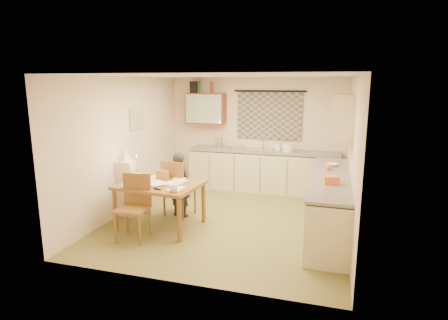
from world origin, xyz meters
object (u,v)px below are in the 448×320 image
(stove, at_px, (328,222))
(shelf_stand, at_px, (127,188))
(counter_right, at_px, (330,203))
(chair_far, at_px, (179,198))
(person, at_px, (180,184))
(dining_table, at_px, (160,205))
(counter_back, at_px, (263,171))

(stove, xyz_separation_m, shelf_stand, (-3.54, 0.54, 0.06))
(counter_right, distance_m, chair_far, 2.65)
(chair_far, height_order, person, person)
(dining_table, relative_size, person, 1.17)
(stove, height_order, chair_far, chair_far)
(counter_right, height_order, dining_table, counter_right)
(stove, bearing_deg, dining_table, 175.75)
(stove, xyz_separation_m, chair_far, (-2.64, 0.80, -0.12))
(dining_table, distance_m, person, 0.60)
(dining_table, bearing_deg, shelf_stand, 163.21)
(counter_right, distance_m, dining_table, 2.80)
(dining_table, xyz_separation_m, shelf_stand, (-0.82, 0.33, 0.13))
(person, height_order, shelf_stand, person)
(shelf_stand, bearing_deg, counter_right, 5.21)
(counter_back, relative_size, stove, 3.69)
(counter_back, distance_m, person, 2.34)
(counter_right, distance_m, shelf_stand, 3.56)
(counter_back, bearing_deg, dining_table, -115.74)
(chair_far, bearing_deg, counter_right, -166.12)
(dining_table, relative_size, chair_far, 1.34)
(chair_far, bearing_deg, person, 143.96)
(counter_back, height_order, counter_right, same)
(counter_right, xyz_separation_m, stove, (0.00, -0.86, -0.01))
(counter_right, distance_m, stove, 0.86)
(person, bearing_deg, counter_right, -168.24)
(person, relative_size, shelf_stand, 1.17)
(counter_right, relative_size, chair_far, 2.84)
(chair_far, height_order, shelf_stand, chair_far)
(counter_right, height_order, shelf_stand, shelf_stand)
(counter_back, height_order, dining_table, counter_back)
(stove, relative_size, person, 0.75)
(stove, bearing_deg, counter_right, 90.00)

